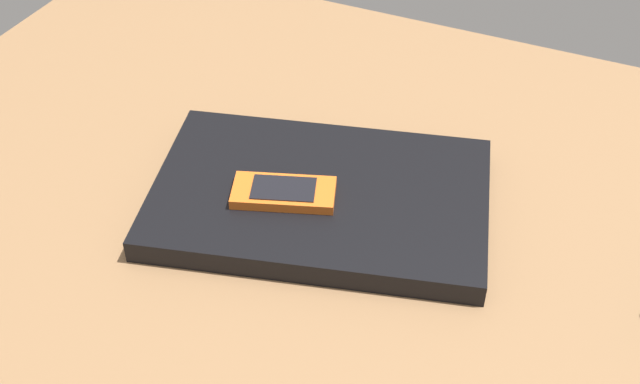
# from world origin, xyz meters

# --- Properties ---
(desk_surface) EXTENTS (1.20, 0.80, 0.03)m
(desk_surface) POSITION_xyz_m (0.00, 0.00, 0.01)
(desk_surface) COLOR olive
(desk_surface) RESTS_ON ground
(laptop_closed) EXTENTS (0.39, 0.30, 0.03)m
(laptop_closed) POSITION_xyz_m (0.05, 0.02, 0.04)
(laptop_closed) COLOR black
(laptop_closed) RESTS_ON desk_surface
(cell_phone_on_laptop) EXTENTS (0.11, 0.08, 0.01)m
(cell_phone_on_laptop) POSITION_xyz_m (0.08, 0.05, 0.06)
(cell_phone_on_laptop) COLOR orange
(cell_phone_on_laptop) RESTS_ON laptop_closed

